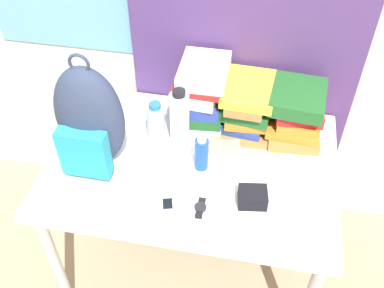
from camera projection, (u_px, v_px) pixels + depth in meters
name	position (u px, v px, depth m)	size (l,w,h in m)	color
desk	(192.00, 175.00, 1.90)	(1.18, 0.81, 0.72)	silver
backpack	(90.00, 121.00, 1.69)	(0.27, 0.22, 0.51)	#2D3851
book_stack_left	(203.00, 95.00, 1.92)	(0.21, 0.27, 0.30)	silver
book_stack_center	(246.00, 106.00, 1.92)	(0.24, 0.29, 0.23)	olive
book_stack_right	(296.00, 113.00, 1.89)	(0.24, 0.28, 0.23)	olive
water_bottle	(156.00, 123.00, 1.87)	(0.08, 0.08, 0.20)	silver
sports_bottle	(180.00, 119.00, 1.83)	(0.08, 0.08, 0.27)	white
sunscreen_bottle	(201.00, 153.00, 1.77)	(0.06, 0.06, 0.17)	blue
cell_phone	(168.00, 205.00, 1.67)	(0.08, 0.12, 0.02)	#B7BCC6
sunglasses_case	(222.00, 147.00, 1.88)	(0.16, 0.08, 0.04)	gray
camera_pouch	(253.00, 197.00, 1.67)	(0.12, 0.10, 0.06)	black
wristwatch	(200.00, 208.00, 1.67)	(0.04, 0.10, 0.01)	black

